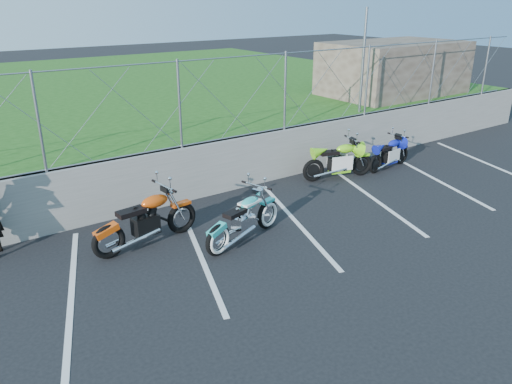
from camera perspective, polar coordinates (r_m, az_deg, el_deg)
ground at (r=8.93m, az=-3.42°, el=-9.29°), size 90.00×90.00×0.00m
retaining_wall at (r=11.51m, az=-12.71°, el=1.04°), size 30.00×0.22×1.30m
grass_field at (r=20.84m, az=-23.67°, el=8.80°), size 30.00×20.00×1.30m
stone_building at (r=18.99m, az=15.46°, el=13.52°), size 5.00×3.00×1.80m
chain_link_fence at (r=11.06m, az=-13.40°, el=9.08°), size 28.00×0.03×2.00m
sign_pole at (r=15.41m, az=12.13°, el=14.40°), size 0.08×0.08×3.00m
parking_lines at (r=10.23m, az=-0.65°, el=-4.99°), size 18.29×4.31×0.01m
cruiser_turquoise at (r=9.87m, az=-1.30°, el=-3.27°), size 2.10×0.81×1.07m
naked_orange at (r=9.91m, az=-12.26°, el=-3.33°), size 2.28×0.77×1.14m
sportbike_green at (r=13.48m, az=9.48°, el=3.41°), size 2.00×0.79×1.06m
sportbike_blue at (r=14.63m, az=15.04°, el=4.14°), size 1.78×0.63×0.92m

